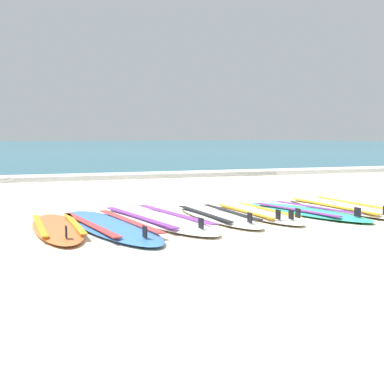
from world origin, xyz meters
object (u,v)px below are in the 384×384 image
Objects in this scene: surfboard_4 at (257,213)px; surfboard_5 at (306,211)px; surfboard_2 at (157,219)px; surfboard_6 at (345,208)px; surfboard_1 at (110,226)px; surfboard_0 at (57,228)px; surfboard_3 at (218,216)px.

surfboard_5 is (0.68, -0.06, -0.00)m from surfboard_4.
surfboard_2 is at bearing 177.64° from surfboard_5.
surfboard_4 is at bearing -177.21° from surfboard_6.
surfboard_1 is at bearing -173.93° from surfboard_6.
surfboard_4 and surfboard_5 have the same top height.
surfboard_0 and surfboard_1 have the same top height.
surfboard_5 is at bearing 4.92° from surfboard_1.
surfboard_5 is at bearing -1.95° from surfboard_3.
surfboard_2 and surfboard_4 have the same top height.
surfboard_0 is 0.79× the size of surfboard_6.
surfboard_3 is 1.89m from surfboard_6.
surfboard_3 is 1.21m from surfboard_5.
surfboard_6 is (1.36, 0.07, -0.00)m from surfboard_4.
surfboard_1 is 0.97× the size of surfboard_2.
surfboard_2 is 1.23× the size of surfboard_5.
surfboard_0 and surfboard_4 have the same top height.
surfboard_5 is (1.96, -0.08, 0.00)m from surfboard_2.
surfboard_2 is at bearing 176.99° from surfboard_3.
surfboard_1 is (0.54, -0.07, -0.00)m from surfboard_0.
surfboard_2 is 1.34× the size of surfboard_4.
surfboard_3 is 0.96× the size of surfboard_5.
surfboard_0 is 0.79× the size of surfboard_1.
surfboard_2 is at bearing -179.05° from surfboard_6.
surfboard_3 is at bearing -178.17° from surfboard_4.
surfboard_3 and surfboard_5 have the same top height.
surfboard_2 is 0.75m from surfboard_3.
surfboard_2 is 1.96m from surfboard_5.
surfboard_6 is at bearing 0.95° from surfboard_2.
surfboard_5 is at bearing 2.80° from surfboard_0.
surfboard_2 is at bearing 178.99° from surfboard_4.
surfboard_2 is 1.04× the size of surfboard_6.
surfboard_4 and surfboard_6 have the same top height.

